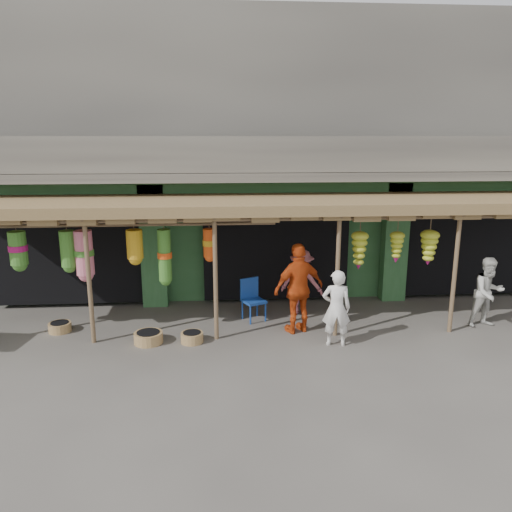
{
  "coord_description": "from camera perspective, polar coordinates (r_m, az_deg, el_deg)",
  "views": [
    {
      "loc": [
        -1.43,
        -9.91,
        4.1
      ],
      "look_at": [
        -0.59,
        1.0,
        1.46
      ],
      "focal_mm": 35.0,
      "sensor_mm": 36.0,
      "label": 1
    }
  ],
  "objects": [
    {
      "name": "ground",
      "position": [
        10.82,
        3.54,
        -8.75
      ],
      "size": [
        80.0,
        80.0,
        0.0
      ],
      "primitive_type": "plane",
      "color": "#514C47",
      "rests_on": "ground"
    },
    {
      "name": "awning",
      "position": [
        10.89,
        2.24,
        5.49
      ],
      "size": [
        14.0,
        2.7,
        2.79
      ],
      "color": "brown",
      "rests_on": "ground"
    },
    {
      "name": "building",
      "position": [
        14.87,
        1.12,
        10.73
      ],
      "size": [
        16.4,
        6.8,
        7.0
      ],
      "color": "gray",
      "rests_on": "ground"
    },
    {
      "name": "person_right",
      "position": [
        12.03,
        25.02,
        -3.79
      ],
      "size": [
        0.85,
        0.71,
        1.56
      ],
      "primitive_type": "imported",
      "rotation": [
        0.0,
        0.0,
        0.17
      ],
      "color": "beige",
      "rests_on": "ground"
    },
    {
      "name": "basket_right",
      "position": [
        10.38,
        -7.32,
        -9.21
      ],
      "size": [
        0.59,
        0.59,
        0.21
      ],
      "primitive_type": "cylinder",
      "rotation": [
        0.0,
        0.0,
        -0.35
      ],
      "color": "olive",
      "rests_on": "ground"
    },
    {
      "name": "person_front",
      "position": [
        10.07,
        9.16,
        -5.89
      ],
      "size": [
        0.62,
        0.45,
        1.56
      ],
      "primitive_type": "imported",
      "rotation": [
        0.0,
        0.0,
        3.0
      ],
      "color": "white",
      "rests_on": "ground"
    },
    {
      "name": "person_vendor",
      "position": [
        10.58,
        4.91,
        -3.7
      ],
      "size": [
        1.23,
        0.85,
        1.94
      ],
      "primitive_type": "imported",
      "rotation": [
        0.0,
        0.0,
        3.51
      ],
      "color": "#C44212",
      "rests_on": "ground"
    },
    {
      "name": "person_shopper",
      "position": [
        11.75,
        5.23,
        -2.98
      ],
      "size": [
        1.14,
        0.91,
        1.54
      ],
      "primitive_type": "imported",
      "rotation": [
        0.0,
        0.0,
        2.75
      ],
      "color": "#BE6570",
      "rests_on": "ground"
    },
    {
      "name": "basket_left",
      "position": [
        11.62,
        -21.5,
        -7.58
      ],
      "size": [
        0.49,
        0.49,
        0.2
      ],
      "primitive_type": "cylinder",
      "rotation": [
        0.0,
        0.0,
        -0.03
      ],
      "color": "brown",
      "rests_on": "ground"
    },
    {
      "name": "basket_mid",
      "position": [
        10.5,
        -12.19,
        -9.11
      ],
      "size": [
        0.6,
        0.6,
        0.22
      ],
      "primitive_type": "cylinder",
      "rotation": [
        0.0,
        0.0,
        0.02
      ],
      "color": "olive",
      "rests_on": "ground"
    },
    {
      "name": "blue_chair",
      "position": [
        11.41,
        -0.46,
        -4.69
      ],
      "size": [
        0.6,
        0.61,
        0.95
      ],
      "rotation": [
        0.0,
        0.0,
        0.43
      ],
      "color": "#173E97",
      "rests_on": "ground"
    }
  ]
}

